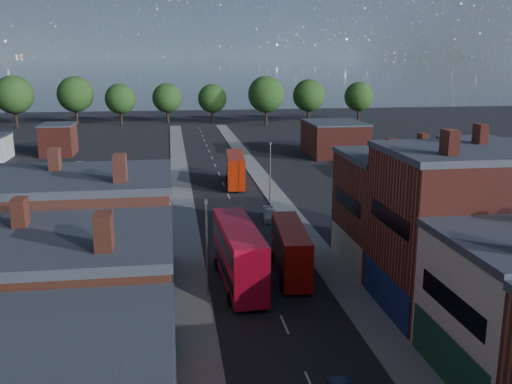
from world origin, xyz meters
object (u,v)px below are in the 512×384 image
object	(u,v)px
bus_2	(235,169)
car_3	(271,215)
car_2	(255,282)
bus_1	(291,249)
bus_0	(239,253)

from	to	relation	value
bus_2	car_3	size ratio (longest dim) A/B	2.57
bus_2	car_2	world-z (taller)	bus_2
bus_1	bus_2	size ratio (longest dim) A/B	0.94
bus_0	bus_2	world-z (taller)	bus_0
bus_1	car_3	world-z (taller)	bus_1
car_3	bus_2	bearing A→B (deg)	101.78
car_2	bus_0	bearing A→B (deg)	138.61
bus_0	car_3	size ratio (longest dim) A/B	2.82
car_2	car_3	xyz separation A→B (m)	(4.98, 20.60, -0.05)
car_2	car_3	bearing A→B (deg)	78.86
bus_0	bus_2	size ratio (longest dim) A/B	1.10
bus_1	car_2	size ratio (longest dim) A/B	2.15
car_3	car_2	bearing A→B (deg)	-97.79
bus_2	car_2	size ratio (longest dim) A/B	2.29
bus_1	car_3	distance (m)	17.95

